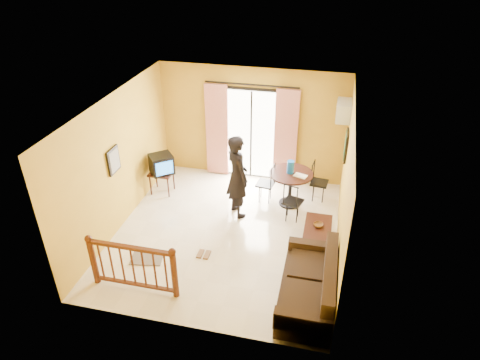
% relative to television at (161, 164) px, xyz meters
% --- Properties ---
extents(ground, '(5.00, 5.00, 0.00)m').
position_rel_television_xyz_m(ground, '(1.87, -1.22, -0.76)').
color(ground, beige).
rests_on(ground, ground).
extents(room_shell, '(5.00, 5.00, 5.00)m').
position_rel_television_xyz_m(room_shell, '(1.87, -1.22, 0.94)').
color(room_shell, white).
rests_on(room_shell, ground).
extents(balcony_door, '(2.25, 0.14, 2.46)m').
position_rel_television_xyz_m(balcony_door, '(1.87, 1.22, 0.42)').
color(balcony_door, black).
rests_on(balcony_door, ground).
extents(tv_table, '(0.54, 0.45, 0.54)m').
position_rel_television_xyz_m(tv_table, '(-0.03, 0.00, -0.30)').
color(tv_table, black).
rests_on(tv_table, ground).
extents(television, '(0.67, 0.67, 0.45)m').
position_rel_television_xyz_m(television, '(0.00, 0.00, 0.00)').
color(television, black).
rests_on(television, tv_table).
extents(picture_left, '(0.05, 0.42, 0.52)m').
position_rel_television_xyz_m(picture_left, '(-0.35, -1.42, 0.79)').
color(picture_left, black).
rests_on(picture_left, room_shell).
extents(dining_table, '(0.98, 0.98, 0.81)m').
position_rel_television_xyz_m(dining_table, '(3.00, 0.18, -0.12)').
color(dining_table, black).
rests_on(dining_table, ground).
extents(water_jug, '(0.16, 0.16, 0.29)m').
position_rel_television_xyz_m(water_jug, '(2.97, 0.18, 0.20)').
color(water_jug, blue).
rests_on(water_jug, dining_table).
extents(serving_tray, '(0.32, 0.26, 0.02)m').
position_rel_television_xyz_m(serving_tray, '(3.21, 0.08, 0.06)').
color(serving_tray, white).
rests_on(serving_tray, dining_table).
extents(dining_chairs, '(1.64, 1.39, 0.95)m').
position_rel_television_xyz_m(dining_chairs, '(3.06, 0.09, -0.76)').
color(dining_chairs, black).
rests_on(dining_chairs, ground).
extents(air_conditioner, '(0.31, 0.60, 0.40)m').
position_rel_television_xyz_m(air_conditioner, '(3.96, 0.73, 1.39)').
color(air_conditioner, silver).
rests_on(air_conditioner, room_shell).
extents(botanical_print, '(0.05, 0.50, 0.60)m').
position_rel_television_xyz_m(botanical_print, '(4.08, 0.08, 0.89)').
color(botanical_print, black).
rests_on(botanical_print, room_shell).
extents(coffee_table, '(0.53, 0.95, 0.42)m').
position_rel_television_xyz_m(coffee_table, '(3.72, -1.15, -0.48)').
color(coffee_table, black).
rests_on(coffee_table, ground).
extents(bowl, '(0.24, 0.24, 0.06)m').
position_rel_television_xyz_m(bowl, '(3.72, -1.13, -0.31)').
color(bowl, brown).
rests_on(bowl, coffee_table).
extents(sofa, '(0.88, 1.88, 0.90)m').
position_rel_television_xyz_m(sofa, '(3.73, -2.77, -0.43)').
color(sofa, black).
rests_on(sofa, ground).
extents(standing_person, '(0.79, 0.81, 1.88)m').
position_rel_television_xyz_m(standing_person, '(1.92, -0.45, 0.18)').
color(standing_person, black).
rests_on(standing_person, ground).
extents(stair_balustrade, '(1.63, 0.13, 1.04)m').
position_rel_television_xyz_m(stair_balustrade, '(0.72, -3.12, -0.20)').
color(stair_balustrade, '#471E0F').
rests_on(stair_balustrade, ground).
extents(doormat, '(0.66, 0.50, 0.02)m').
position_rel_television_xyz_m(doormat, '(0.58, -2.35, -0.75)').
color(doormat, '#5F564C').
rests_on(doormat, ground).
extents(sandals, '(0.24, 0.25, 0.03)m').
position_rel_television_xyz_m(sandals, '(1.61, -1.99, -0.75)').
color(sandals, brown).
rests_on(sandals, ground).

